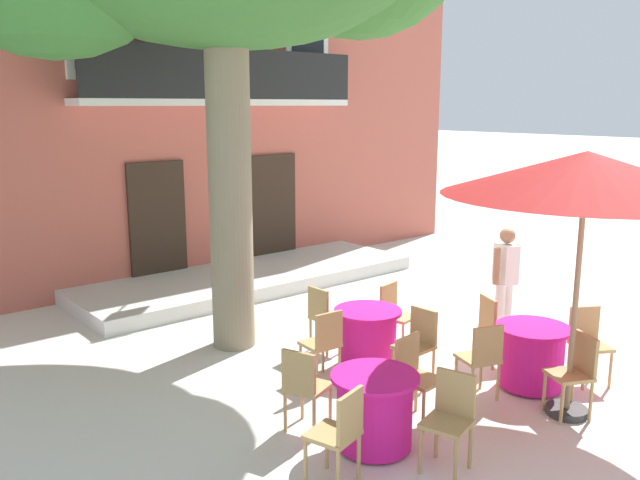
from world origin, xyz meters
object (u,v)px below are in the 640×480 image
(cafe_table_middle, at_px, (374,410))
(cafe_table_near_tree, at_px, (532,356))
(cafe_chair_front_3, at_px, (324,314))
(pedestrian_near_entrance, at_px, (505,277))
(cafe_chair_middle_3, at_px, (415,373))
(cafe_chair_front_2, at_px, (395,312))
(cafe_chair_near_tree_3, at_px, (588,339))
(cafe_chair_middle_2, at_px, (450,414))
(cafe_chair_front_0, at_px, (324,341))
(cafe_chair_near_tree_2, at_px, (576,369))
(cafe_umbrella, at_px, (586,175))
(cafe_chair_front_1, at_px, (418,341))
(cafe_chair_near_tree_0, at_px, (494,325))
(cafe_chair_middle_0, at_px, (304,384))
(cafe_table_front, at_px, (367,337))
(cafe_chair_middle_1, at_px, (340,431))
(cafe_chair_near_tree_1, at_px, (482,356))

(cafe_table_middle, bearing_deg, cafe_table_near_tree, -4.55)
(cafe_chair_front_3, relative_size, pedestrian_near_entrance, 0.56)
(cafe_chair_middle_3, bearing_deg, cafe_chair_front_2, 49.59)
(cafe_chair_near_tree_3, height_order, cafe_chair_middle_2, same)
(cafe_chair_front_0, height_order, cafe_chair_front_3, same)
(cafe_chair_near_tree_3, bearing_deg, cafe_chair_near_tree_2, -158.33)
(cafe_chair_near_tree_3, xyz_separation_m, cafe_umbrella, (-0.99, -0.33, 2.08))
(cafe_chair_front_0, distance_m, cafe_chair_front_1, 1.13)
(cafe_chair_near_tree_0, height_order, cafe_chair_middle_0, same)
(cafe_chair_near_tree_0, relative_size, cafe_table_front, 1.05)
(cafe_chair_middle_1, height_order, cafe_chair_front_0, same)
(cafe_chair_front_0, bearing_deg, cafe_chair_front_2, 9.40)
(cafe_chair_near_tree_2, bearing_deg, cafe_chair_near_tree_3, 21.67)
(cafe_chair_middle_1, distance_m, cafe_chair_middle_2, 1.06)
(cafe_chair_front_3, bearing_deg, cafe_table_front, -82.77)
(cafe_chair_middle_0, bearing_deg, cafe_chair_near_tree_1, -18.82)
(cafe_chair_front_0, xyz_separation_m, pedestrian_near_entrance, (2.91, -0.50, 0.39))
(cafe_chair_near_tree_0, height_order, cafe_table_middle, cafe_chair_near_tree_0)
(cafe_chair_middle_0, distance_m, cafe_chair_middle_2, 1.51)
(cafe_table_near_tree, bearing_deg, cafe_chair_front_1, 133.94)
(cafe_chair_front_2, relative_size, pedestrian_near_entrance, 0.56)
(cafe_table_middle, distance_m, cafe_chair_front_0, 1.61)
(cafe_chair_front_1, height_order, pedestrian_near_entrance, pedestrian_near_entrance)
(cafe_chair_middle_0, height_order, cafe_table_front, cafe_chair_middle_0)
(cafe_chair_middle_0, xyz_separation_m, cafe_umbrella, (2.44, -1.52, 2.08))
(cafe_chair_near_tree_2, xyz_separation_m, cafe_chair_front_2, (-0.05, 2.62, 0.00))
(cafe_table_near_tree, relative_size, cafe_chair_middle_1, 0.95)
(cafe_chair_near_tree_0, xyz_separation_m, cafe_chair_near_tree_3, (0.43, -1.03, 0.00))
(cafe_chair_front_0, bearing_deg, cafe_chair_front_1, -39.41)
(cafe_table_near_tree, distance_m, cafe_table_front, 2.00)
(cafe_chair_near_tree_1, distance_m, cafe_chair_middle_3, 0.95)
(cafe_chair_near_tree_0, height_order, cafe_chair_middle_2, same)
(cafe_chair_near_tree_0, xyz_separation_m, cafe_chair_front_0, (-2.05, 0.97, 0.00))
(cafe_chair_middle_0, height_order, cafe_chair_middle_2, same)
(cafe_table_near_tree, relative_size, cafe_chair_near_tree_3, 0.95)
(cafe_table_near_tree, relative_size, cafe_umbrella, 0.30)
(cafe_table_middle, xyz_separation_m, cafe_chair_middle_3, (0.74, 0.15, 0.14))
(cafe_chair_near_tree_1, distance_m, cafe_chair_front_1, 0.81)
(cafe_chair_middle_0, bearing_deg, cafe_chair_front_1, 3.03)
(cafe_chair_middle_2, distance_m, cafe_chair_front_0, 2.21)
(cafe_chair_near_tree_1, bearing_deg, cafe_umbrella, -62.90)
(cafe_chair_near_tree_1, bearing_deg, cafe_chair_middle_3, 170.05)
(cafe_chair_front_3, bearing_deg, cafe_chair_front_2, -33.02)
(cafe_chair_near_tree_3, xyz_separation_m, cafe_chair_front_3, (-1.82, 2.77, 0.00))
(cafe_chair_middle_0, xyz_separation_m, cafe_chair_middle_3, (1.08, -0.52, 0.00))
(cafe_chair_near_tree_2, height_order, pedestrian_near_entrance, pedestrian_near_entrance)
(cafe_table_near_tree, height_order, cafe_chair_front_1, cafe_chair_front_1)
(cafe_chair_near_tree_1, xyz_separation_m, cafe_chair_front_0, (-1.07, 1.50, 0.00))
(cafe_chair_middle_1, bearing_deg, cafe_chair_front_0, 53.50)
(cafe_chair_middle_1, distance_m, cafe_chair_front_3, 3.21)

